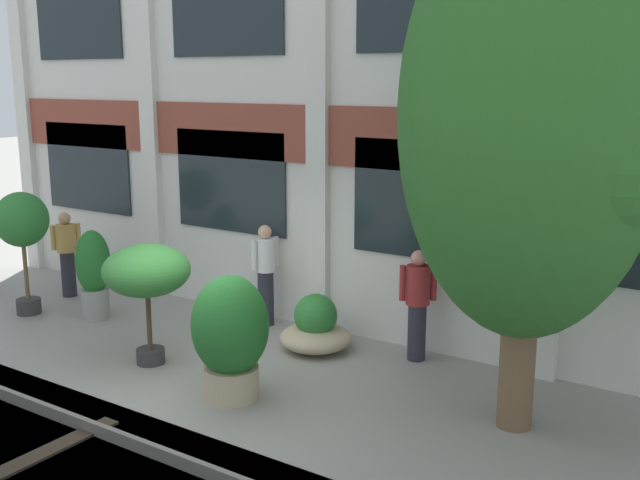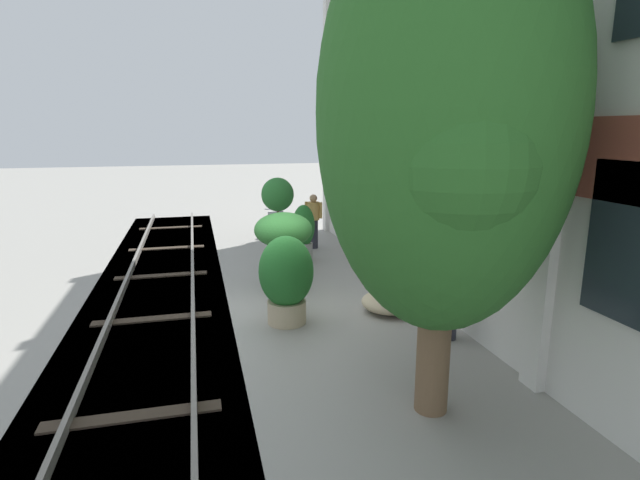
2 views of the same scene
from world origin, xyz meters
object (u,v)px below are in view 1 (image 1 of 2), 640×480
object	(u,v)px
potted_plant_glazed_jar	(94,272)
potted_plant_wide_bowl	(316,329)
potted_plant_terracotta_small	(147,273)
potted_plant_stone_basin	(230,333)
broadleaf_tree	(532,122)
resident_by_doorway	(265,272)
potted_plant_tall_urn	(22,225)
resident_near_plants	(67,252)
resident_watching_tracks	(418,302)

from	to	relation	value
potted_plant_glazed_jar	potted_plant_wide_bowl	world-z (taller)	potted_plant_glazed_jar
potted_plant_terracotta_small	potted_plant_stone_basin	xyz separation A→B (m)	(1.72, -0.26, -0.46)
broadleaf_tree	resident_by_doorway	distance (m)	5.48
potted_plant_wide_bowl	resident_by_doorway	bearing A→B (deg)	158.82
potted_plant_glazed_jar	potted_plant_terracotta_small	world-z (taller)	potted_plant_terracotta_small
potted_plant_tall_urn	potted_plant_glazed_jar	xyz separation A→B (m)	(1.16, 0.47, -0.75)
potted_plant_terracotta_small	resident_by_doorway	world-z (taller)	potted_plant_terracotta_small
broadleaf_tree	potted_plant_glazed_jar	distance (m)	7.70
potted_plant_stone_basin	resident_near_plants	size ratio (longest dim) A/B	1.01
potted_plant_wide_bowl	resident_near_plants	xyz separation A→B (m)	(-5.37, -0.21, 0.52)
resident_by_doorway	potted_plant_glazed_jar	bearing A→B (deg)	-138.03
potted_plant_stone_basin	potted_plant_tall_urn	bearing A→B (deg)	172.09
potted_plant_terracotta_small	potted_plant_wide_bowl	size ratio (longest dim) A/B	1.60
potted_plant_tall_urn	potted_plant_terracotta_small	size ratio (longest dim) A/B	1.23
potted_plant_tall_urn	potted_plant_glazed_jar	world-z (taller)	potted_plant_tall_urn
potted_plant_terracotta_small	potted_plant_tall_urn	bearing A→B (deg)	172.45
potted_plant_terracotta_small	potted_plant_wide_bowl	distance (m)	2.59
potted_plant_glazed_jar	resident_by_doorway	world-z (taller)	resident_by_doorway
potted_plant_glazed_jar	potted_plant_terracotta_small	bearing A→B (deg)	-22.24
potted_plant_glazed_jar	potted_plant_stone_basin	distance (m)	4.15
resident_by_doorway	broadleaf_tree	bearing A→B (deg)	-0.93
resident_watching_tracks	resident_near_plants	world-z (taller)	resident_watching_tracks
resident_by_doorway	resident_near_plants	xyz separation A→B (m)	(-4.04, -0.72, -0.05)
potted_plant_wide_bowl	resident_watching_tracks	bearing A→B (deg)	18.56
potted_plant_tall_urn	resident_by_doorway	xyz separation A→B (m)	(3.74, 1.80, -0.66)
broadleaf_tree	resident_watching_tracks	distance (m)	3.48
broadleaf_tree	potted_plant_tall_urn	size ratio (longest dim) A/B	2.88
potted_plant_terracotta_small	resident_by_doorway	xyz separation A→B (m)	(0.32, 2.26, -0.42)
resident_by_doorway	resident_near_plants	size ratio (longest dim) A/B	1.06
potted_plant_glazed_jar	potted_plant_wide_bowl	distance (m)	4.02
potted_plant_tall_urn	potted_plant_terracotta_small	bearing A→B (deg)	-7.55
potted_plant_stone_basin	potted_plant_wide_bowl	distance (m)	2.07
potted_plant_glazed_jar	resident_near_plants	bearing A→B (deg)	157.36
resident_watching_tracks	resident_by_doorway	bearing A→B (deg)	-126.40
broadleaf_tree	potted_plant_terracotta_small	bearing A→B (deg)	-169.04
broadleaf_tree	resident_watching_tracks	bearing A→B (deg)	146.34
resident_by_doorway	resident_near_plants	world-z (taller)	resident_by_doorway
potted_plant_tall_urn	potted_plant_glazed_jar	distance (m)	1.46
potted_plant_tall_urn	potted_plant_wide_bowl	xyz separation A→B (m)	(5.07, 1.29, -1.23)
resident_by_doorway	resident_watching_tracks	xyz separation A→B (m)	(2.75, -0.04, -0.03)
potted_plant_wide_bowl	resident_near_plants	world-z (taller)	resident_near_plants
potted_plant_terracotta_small	resident_watching_tracks	bearing A→B (deg)	35.91
potted_plant_tall_urn	resident_watching_tracks	xyz separation A→B (m)	(6.49, 1.76, -0.69)
potted_plant_stone_basin	potted_plant_wide_bowl	world-z (taller)	potted_plant_stone_basin
resident_near_plants	potted_plant_stone_basin	bearing A→B (deg)	14.46
broadleaf_tree	resident_near_plants	size ratio (longest dim) A/B	3.86
resident_near_plants	resident_watching_tracks	bearing A→B (deg)	38.45
potted_plant_wide_bowl	resident_near_plants	bearing A→B (deg)	-177.81
potted_plant_stone_basin	resident_watching_tracks	distance (m)	2.82
broadleaf_tree	resident_near_plants	world-z (taller)	broadleaf_tree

